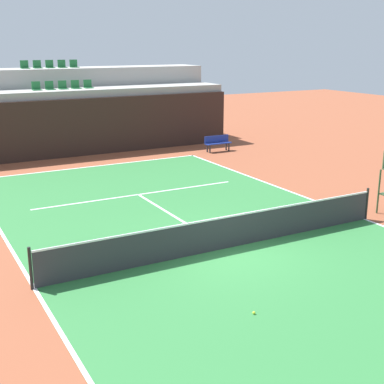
# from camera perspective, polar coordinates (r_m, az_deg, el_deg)

# --- Properties ---
(ground_plane) EXTENTS (80.00, 80.00, 0.00)m
(ground_plane) POSITION_cam_1_polar(r_m,az_deg,el_deg) (15.49, 3.69, -6.02)
(ground_plane) COLOR brown
(court_surface) EXTENTS (11.00, 24.00, 0.01)m
(court_surface) POSITION_cam_1_polar(r_m,az_deg,el_deg) (15.49, 3.69, -6.00)
(court_surface) COLOR #2D7238
(court_surface) RESTS_ON ground_plane
(baseline_far) EXTENTS (11.00, 0.10, 0.00)m
(baseline_far) POSITION_cam_1_polar(r_m,az_deg,el_deg) (25.93, -10.57, 2.68)
(baseline_far) COLOR white
(baseline_far) RESTS_ON court_surface
(sideline_left) EXTENTS (0.10, 24.00, 0.00)m
(sideline_left) POSITION_cam_1_polar(r_m,az_deg,el_deg) (13.59, -16.43, -9.82)
(sideline_left) COLOR white
(sideline_left) RESTS_ON court_surface
(sideline_right) EXTENTS (0.10, 24.00, 0.00)m
(sideline_right) POSITION_cam_1_polar(r_m,az_deg,el_deg) (18.82, 17.88, -2.76)
(sideline_right) COLOR white
(sideline_right) RESTS_ON court_surface
(service_line_far) EXTENTS (8.26, 0.10, 0.00)m
(service_line_far) POSITION_cam_1_polar(r_m,az_deg,el_deg) (20.88, -5.73, -0.27)
(service_line_far) COLOR white
(service_line_far) RESTS_ON court_surface
(centre_service_line) EXTENTS (0.10, 6.40, 0.00)m
(centre_service_line) POSITION_cam_1_polar(r_m,az_deg,el_deg) (18.10, -1.73, -2.71)
(centre_service_line) COLOR white
(centre_service_line) RESTS_ON court_surface
(back_wall) EXTENTS (18.01, 0.30, 2.95)m
(back_wall) POSITION_cam_1_polar(r_m,az_deg,el_deg) (28.30, -12.54, 6.67)
(back_wall) COLOR black
(back_wall) RESTS_ON ground_plane
(stands_tier_lower) EXTENTS (18.01, 2.40, 3.34)m
(stands_tier_lower) POSITION_cam_1_polar(r_m,az_deg,el_deg) (29.56, -13.32, 7.38)
(stands_tier_lower) COLOR #9E9E99
(stands_tier_lower) RESTS_ON ground_plane
(stands_tier_upper) EXTENTS (18.01, 2.40, 4.33)m
(stands_tier_upper) POSITION_cam_1_polar(r_m,az_deg,el_deg) (31.80, -14.57, 8.75)
(stands_tier_upper) COLOR #9E9E99
(stands_tier_upper) RESTS_ON ground_plane
(seating_row_lower) EXTENTS (3.19, 0.44, 0.44)m
(seating_row_lower) POSITION_cam_1_polar(r_m,az_deg,el_deg) (29.46, -13.59, 10.85)
(seating_row_lower) COLOR #1E6633
(seating_row_lower) RESTS_ON stands_tier_lower
(seating_row_upper) EXTENTS (3.19, 0.44, 0.44)m
(seating_row_upper) POSITION_cam_1_polar(r_m,az_deg,el_deg) (31.72, -14.90, 12.87)
(seating_row_upper) COLOR #1E6633
(seating_row_upper) RESTS_ON stands_tier_upper
(tennis_net) EXTENTS (11.08, 0.08, 1.07)m
(tennis_net) POSITION_cam_1_polar(r_m,az_deg,el_deg) (15.31, 3.72, -4.25)
(tennis_net) COLOR black
(tennis_net) RESTS_ON court_surface
(player_bench) EXTENTS (1.50, 0.40, 0.85)m
(player_bench) POSITION_cam_1_polar(r_m,az_deg,el_deg) (29.11, 2.74, 5.34)
(player_bench) COLOR navy
(player_bench) RESTS_ON ground_plane
(tennis_ball_0) EXTENTS (0.07, 0.07, 0.07)m
(tennis_ball_0) POSITION_cam_1_polar(r_m,az_deg,el_deg) (11.99, 6.61, -12.66)
(tennis_ball_0) COLOR #CCE033
(tennis_ball_0) RESTS_ON court_surface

